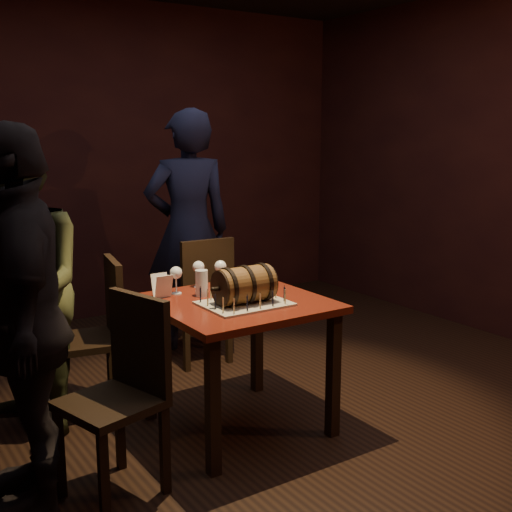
# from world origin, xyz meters

# --- Properties ---
(room_shell) EXTENTS (5.04, 5.04, 2.80)m
(room_shell) POSITION_xyz_m (0.00, 0.00, 1.40)
(room_shell) COLOR black
(room_shell) RESTS_ON ground
(pub_table) EXTENTS (0.90, 0.90, 0.75)m
(pub_table) POSITION_xyz_m (-0.18, -0.10, 0.64)
(pub_table) COLOR #52150D
(pub_table) RESTS_ON ground
(cake_board) EXTENTS (0.45, 0.35, 0.01)m
(cake_board) POSITION_xyz_m (-0.20, -0.20, 0.76)
(cake_board) COLOR #AA9E89
(cake_board) RESTS_ON pub_table
(barrel_cake) EXTENTS (0.36, 0.21, 0.21)m
(barrel_cake) POSITION_xyz_m (-0.20, -0.20, 0.86)
(barrel_cake) COLOR brown
(barrel_cake) RESTS_ON cake_board
(birthday_candles) EXTENTS (0.40, 0.30, 0.09)m
(birthday_candles) POSITION_xyz_m (-0.20, -0.20, 0.80)
(birthday_candles) COLOR #DCC184
(birthday_candles) RESTS_ON cake_board
(wine_glass_left) EXTENTS (0.07, 0.07, 0.16)m
(wine_glass_left) POSITION_xyz_m (-0.41, 0.21, 0.87)
(wine_glass_left) COLOR silver
(wine_glass_left) RESTS_ON pub_table
(wine_glass_mid) EXTENTS (0.07, 0.07, 0.16)m
(wine_glass_mid) POSITION_xyz_m (-0.22, 0.28, 0.87)
(wine_glass_mid) COLOR silver
(wine_glass_mid) RESTS_ON pub_table
(wine_glass_right) EXTENTS (0.07, 0.07, 0.16)m
(wine_glass_right) POSITION_xyz_m (-0.11, 0.22, 0.87)
(wine_glass_right) COLOR silver
(wine_glass_right) RESTS_ON pub_table
(pint_of_ale) EXTENTS (0.07, 0.07, 0.15)m
(pint_of_ale) POSITION_xyz_m (-0.31, 0.09, 0.82)
(pint_of_ale) COLOR silver
(pint_of_ale) RESTS_ON pub_table
(menu_card) EXTENTS (0.10, 0.05, 0.13)m
(menu_card) POSITION_xyz_m (-0.51, 0.18, 0.81)
(menu_card) COLOR white
(menu_card) RESTS_ON pub_table
(chair_back) EXTENTS (0.42, 0.42, 0.93)m
(chair_back) POSITION_xyz_m (0.14, 0.91, 0.52)
(chair_back) COLOR black
(chair_back) RESTS_ON ground
(chair_left_rear) EXTENTS (0.47, 0.47, 0.93)m
(chair_left_rear) POSITION_xyz_m (-0.76, 0.53, 0.52)
(chair_left_rear) COLOR black
(chair_left_rear) RESTS_ON ground
(chair_left_front) EXTENTS (0.49, 0.49, 0.93)m
(chair_left_front) POSITION_xyz_m (-0.96, -0.36, 0.52)
(chair_left_front) COLOR black
(chair_left_front) RESTS_ON ground
(person_back) EXTENTS (0.75, 0.58, 1.83)m
(person_back) POSITION_xyz_m (0.25, 1.32, 0.92)
(person_back) COLOR #181930
(person_back) RESTS_ON ground
(person_left_rear) EXTENTS (0.71, 0.87, 1.68)m
(person_left_rear) POSITION_xyz_m (-1.22, 0.44, 0.84)
(person_left_rear) COLOR #33361B
(person_left_rear) RESTS_ON ground
(person_left_front) EXTENTS (0.65, 1.08, 1.71)m
(person_left_front) POSITION_xyz_m (-1.36, -0.23, 0.86)
(person_left_front) COLOR black
(person_left_front) RESTS_ON ground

